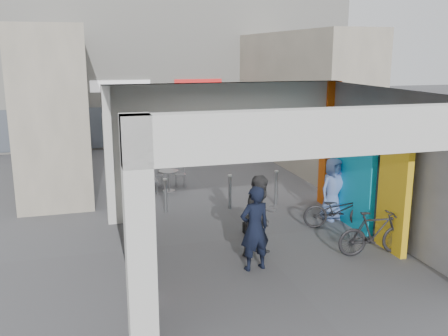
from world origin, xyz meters
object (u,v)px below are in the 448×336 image
object	(u,v)px
white_van	(215,131)
man_back_turned	(261,216)
border_collie	(251,224)
man_with_dog	(255,228)
produce_stand	(137,179)
bicycle_rear	(375,233)
man_elderly	(333,189)
cafe_set	(164,181)
bicycle_front	(339,210)
man_crates	(194,135)

from	to	relation	value
white_van	man_back_turned	bearing A→B (deg)	169.50
border_collie	man_with_dog	size ratio (longest dim) A/B	0.42
produce_stand	bicycle_rear	xyz separation A→B (m)	(4.32, -6.84, 0.21)
man_elderly	produce_stand	bearing A→B (deg)	116.94
cafe_set	man_with_dog	world-z (taller)	man_with_dog
cafe_set	bicycle_front	size ratio (longest dim) A/B	0.75
cafe_set	man_elderly	xyz separation A→B (m)	(3.75, -4.09, 0.54)
cafe_set	bicycle_front	xyz separation A→B (m)	(3.60, -4.72, 0.18)
man_back_turned	bicycle_front	xyz separation A→B (m)	(2.45, 1.08, -0.43)
man_elderly	white_van	xyz separation A→B (m)	(-0.31, 10.85, -0.12)
white_van	border_collie	bearing A→B (deg)	169.40
man_crates	white_van	xyz separation A→B (m)	(1.52, 2.39, -0.26)
man_back_turned	man_elderly	distance (m)	3.12
bicycle_front	bicycle_rear	size ratio (longest dim) A/B	1.07
border_collie	man_with_dog	xyz separation A→B (m)	(-0.55, -1.80, 0.58)
cafe_set	white_van	xyz separation A→B (m)	(3.45, 6.76, 0.41)
produce_stand	man_with_dog	size ratio (longest dim) A/B	0.63
man_back_turned	man_crates	xyz separation A→B (m)	(0.78, 10.17, 0.07)
produce_stand	man_back_turned	bearing A→B (deg)	-64.28
produce_stand	man_elderly	bearing A→B (deg)	-36.26
produce_stand	man_crates	world-z (taller)	man_crates
man_with_dog	man_back_turned	size ratio (longest dim) A/B	0.98
border_collie	man_elderly	distance (m)	2.53
man_elderly	white_van	distance (m)	10.86
cafe_set	bicycle_rear	xyz separation A→B (m)	(3.51, -6.46, 0.21)
bicycle_front	cafe_set	bearing A→B (deg)	51.70
man_elderly	bicycle_front	distance (m)	0.74
man_elderly	white_van	world-z (taller)	man_elderly
man_with_dog	white_van	distance (m)	13.47
produce_stand	man_back_turned	world-z (taller)	man_back_turned
bicycle_rear	white_van	world-z (taller)	white_van
produce_stand	man_elderly	distance (m)	6.40
man_crates	bicycle_rear	world-z (taller)	man_crates
man_elderly	bicycle_rear	world-z (taller)	man_elderly
man_elderly	cafe_set	bearing A→B (deg)	113.91
produce_stand	white_van	distance (m)	7.68
border_collie	man_back_turned	world-z (taller)	man_back_turned
man_back_turned	bicycle_front	bearing A→B (deg)	-2.57
man_with_dog	bicycle_rear	size ratio (longest dim) A/B	1.06
man_with_dog	man_crates	bearing A→B (deg)	-104.88
man_with_dog	bicycle_rear	distance (m)	2.75
produce_stand	man_with_dog	bearing A→B (deg)	-68.69
man_with_dog	man_back_turned	world-z (taller)	man_back_turned
man_crates	man_elderly	bearing A→B (deg)	114.40
produce_stand	border_collie	xyz separation A→B (m)	(2.15, -5.02, 0.00)
cafe_set	man_elderly	size ratio (longest dim) A/B	0.80
man_with_dog	produce_stand	bearing A→B (deg)	-85.69
bicycle_rear	man_with_dog	bearing A→B (deg)	95.25
man_crates	border_collie	bearing A→B (deg)	98.50
man_back_turned	bicycle_rear	xyz separation A→B (m)	(2.36, -0.66, -0.39)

